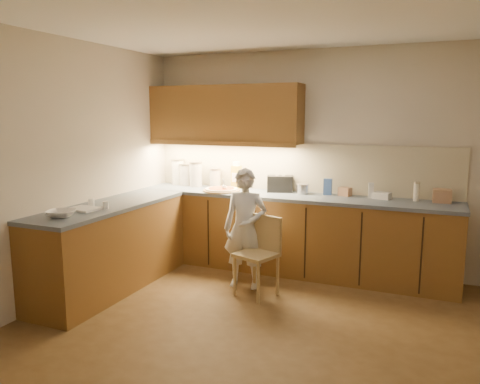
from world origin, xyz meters
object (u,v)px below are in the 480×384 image
Objects in this scene: oil_jug at (236,176)px; toaster at (280,184)px; wooden_chair at (260,250)px; pizza_on_board at (222,190)px; child at (245,228)px.

oil_jug reaches higher than toaster.
wooden_chair is 1.37m from oil_jug.
oil_jug is at bearing 74.90° from pizza_on_board.
oil_jug is (-0.71, 1.01, 0.60)m from wooden_chair.
child is 3.74× the size of toaster.
pizza_on_board is 0.32m from oil_jug.
oil_jug is at bearing 143.81° from wooden_chair.
child is 1.58× the size of wooden_chair.
toaster is at bearing 75.11° from child.
child reaches higher than oil_jug.
pizza_on_board is at bearing 155.82° from wooden_chair.
oil_jug is (-0.48, 0.88, 0.43)m from child.
pizza_on_board is 0.72m from toaster.
toaster is at bearing -3.13° from oil_jug.
wooden_chair is 2.37× the size of toaster.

